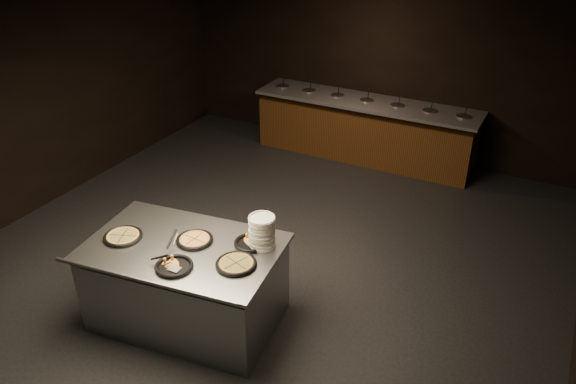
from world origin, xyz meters
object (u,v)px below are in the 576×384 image
at_px(serving_counter, 187,285).
at_px(pan_cheese_whole, 195,240).
at_px(pan_veggie_whole, 123,236).
at_px(plate_stack, 262,232).

height_order(serving_counter, pan_cheese_whole, pan_cheese_whole).
height_order(serving_counter, pan_veggie_whole, pan_veggie_whole).
bearing_deg(plate_stack, pan_veggie_whole, -158.17).
bearing_deg(pan_cheese_whole, pan_veggie_whole, -157.06).
distance_m(serving_counter, pan_cheese_whole, 0.52).
bearing_deg(pan_veggie_whole, serving_counter, 14.70).
relative_size(pan_veggie_whole, pan_cheese_whole, 1.06).
relative_size(plate_stack, pan_veggie_whole, 0.85).
bearing_deg(pan_cheese_whole, serving_counter, -115.26).
xyz_separation_m(serving_counter, plate_stack, (0.71, 0.37, 0.65)).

